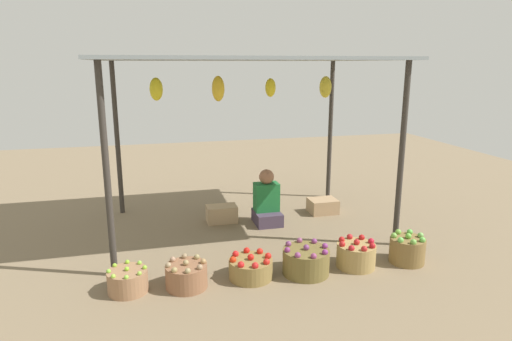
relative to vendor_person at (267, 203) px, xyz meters
The scene contains 11 objects.
ground_plane 0.45m from the vendor_person, 165.93° to the right, with size 14.00×14.00×0.00m, color #7F6C52.
market_stall_structure 1.87m from the vendor_person, 164.72° to the right, with size 3.67×2.42×2.29m.
vendor_person is the anchor object (origin of this frame).
basket_limes 2.43m from the vendor_person, 140.39° to the right, with size 0.40×0.40×0.27m.
basket_potatoes 2.05m from the vendor_person, 128.94° to the right, with size 0.42×0.42×0.30m.
basket_red_tomatoes 1.68m from the vendor_person, 111.33° to the right, with size 0.47×0.47×0.27m.
basket_purple_onions 1.61m from the vendor_person, 90.24° to the right, with size 0.50×0.50×0.33m.
basket_red_apples 1.70m from the vendor_person, 69.52° to the right, with size 0.43×0.43×0.33m.
basket_green_apples 2.03m from the vendor_person, 53.30° to the right, with size 0.40×0.40×0.35m.
wooden_crate_near_vendor 0.67m from the vendor_person, 162.18° to the left, with size 0.43×0.27×0.24m, color tan.
wooden_crate_stacked_rear 0.99m from the vendor_person, 13.28° to the left, with size 0.42×0.33×0.21m, color tan.
Camera 1 is at (-1.28, -5.66, 2.22)m, focal length 31.05 mm.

